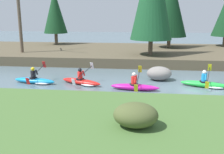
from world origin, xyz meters
The scene contains 12 objects.
ground_plane centered at (0.00, 0.00, 0.00)m, with size 90.00×90.00×0.00m, color slate.
riverbank_near centered at (0.00, -7.00, 0.42)m, with size 44.00×6.66×0.84m.
riverbank_far centered at (0.00, 10.53, 0.39)m, with size 44.00×10.89×0.77m.
conifer_tree_far_left centered at (-11.96, 13.95, 4.34)m, with size 2.58×2.58×5.92m.
conifer_tree_mid_left centered at (0.29, 12.55, 4.82)m, with size 3.37×3.37×7.00m.
bare_tree_upstream centered at (-12.97, 7.60, 3.94)m, with size 3.70×3.66×6.73m.
shrub_clump_nearest centered at (-2.54, -7.16, 1.21)m, with size 1.36×1.13×0.74m.
kayaker_lead centered at (1.36, 0.54, 0.20)m, with size 2.77×2.04×1.20m.
kayaker_middle centered at (-2.73, -0.47, 0.22)m, with size 2.79×2.07×1.20m.
kayaker_trailing centered at (-5.90, 0.30, 0.20)m, with size 2.72×1.98×1.20m.
kayaker_far_back centered at (-8.77, 0.25, 0.20)m, with size 2.80×2.07×1.20m.
boulder_midstream centered at (-1.27, 1.93, 0.44)m, with size 1.57×1.23×0.88m.
Camera 1 is at (-2.41, -14.57, 4.19)m, focal length 42.00 mm.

